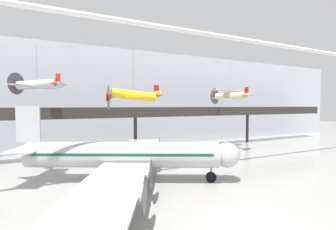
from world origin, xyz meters
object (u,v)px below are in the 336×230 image
object	(u,v)px
suspended_plane_silver_racer	(37,85)
suspended_plane_cream_biplane	(230,96)
suspended_plane_yellow_lowwing	(134,95)
airliner_silver_main	(122,155)

from	to	relation	value
suspended_plane_silver_racer	suspended_plane_cream_biplane	world-z (taller)	suspended_plane_silver_racer
suspended_plane_yellow_lowwing	suspended_plane_cream_biplane	xyz separation A→B (m)	(22.27, 5.99, 0.61)
suspended_plane_silver_racer	suspended_plane_cream_biplane	distance (m)	34.96
suspended_plane_silver_racer	suspended_plane_yellow_lowwing	xyz separation A→B (m)	(12.65, -7.20, -1.68)
suspended_plane_yellow_lowwing	suspended_plane_cream_biplane	world-z (taller)	suspended_plane_cream_biplane
airliner_silver_main	suspended_plane_silver_racer	world-z (taller)	suspended_plane_silver_racer
airliner_silver_main	suspended_plane_cream_biplane	world-z (taller)	suspended_plane_cream_biplane
suspended_plane_silver_racer	suspended_plane_cream_biplane	xyz separation A→B (m)	(34.92, -1.21, -1.06)
airliner_silver_main	suspended_plane_cream_biplane	bearing A→B (deg)	46.27
airliner_silver_main	suspended_plane_cream_biplane	xyz separation A→B (m)	(24.81, 9.58, 8.25)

